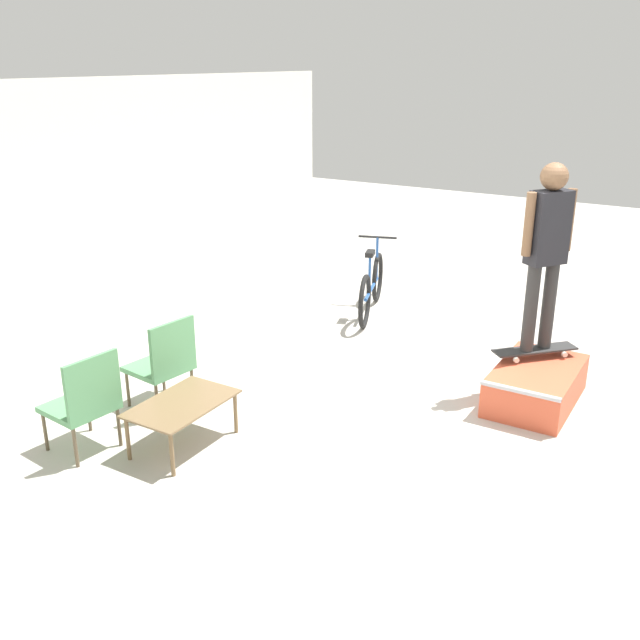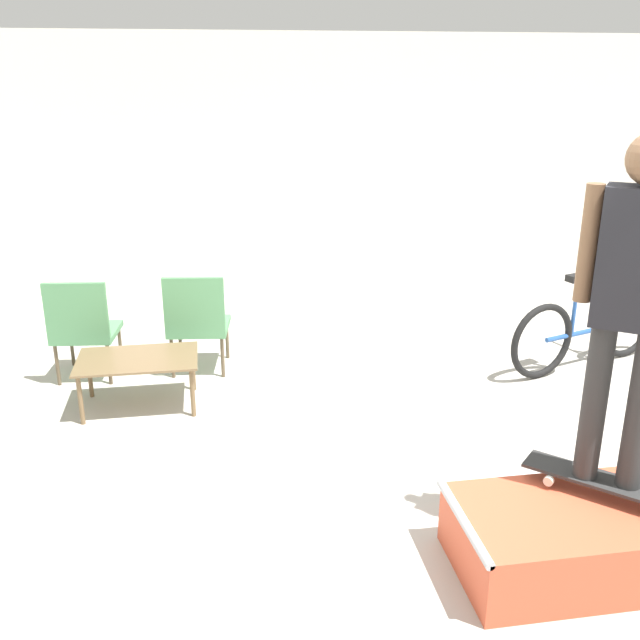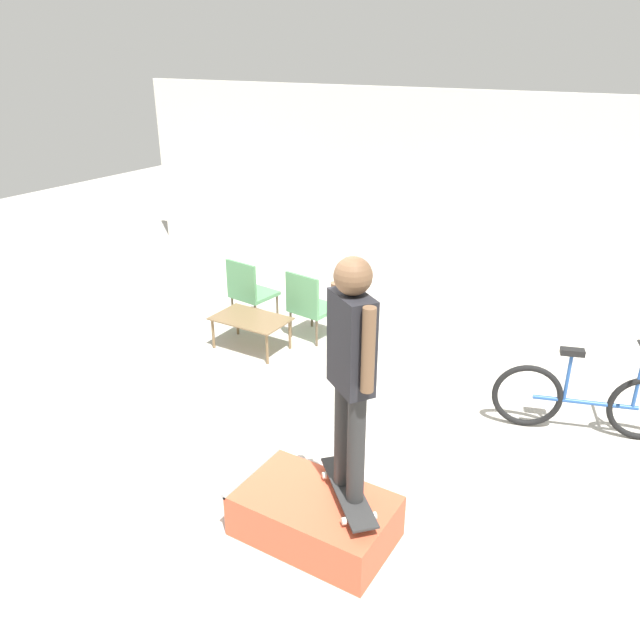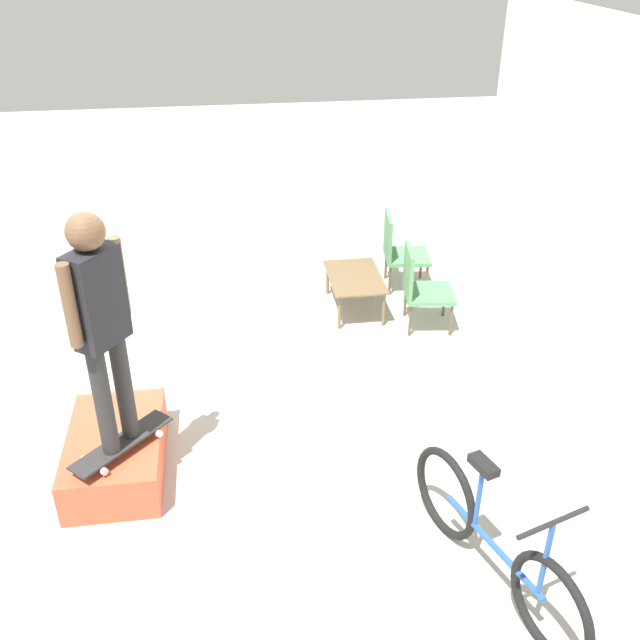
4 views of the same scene
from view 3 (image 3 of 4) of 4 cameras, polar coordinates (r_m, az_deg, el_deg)
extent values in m
plane|color=#B7B2A8|center=(6.26, -3.95, -10.81)|extent=(24.00, 24.00, 0.00)
cube|color=white|center=(9.67, 12.51, 10.99)|extent=(12.00, 0.06, 3.00)
cube|color=#DB5638|center=(5.10, -0.48, -17.48)|extent=(1.21, 0.74, 0.37)
cylinder|color=#B7B7BC|center=(5.26, -6.26, -13.60)|extent=(0.05, 0.74, 0.05)
cube|color=#2D2D2D|center=(4.91, 2.59, -15.33)|extent=(0.76, 0.75, 0.02)
cylinder|color=white|center=(4.76, 4.97, -17.38)|extent=(0.06, 0.06, 0.05)
cylinder|color=white|center=(4.71, 2.19, -17.90)|extent=(0.06, 0.06, 0.05)
cylinder|color=white|center=(5.16, 2.94, -13.60)|extent=(0.06, 0.06, 0.05)
cylinder|color=white|center=(5.10, 0.40, -14.02)|extent=(0.06, 0.06, 0.05)
cylinder|color=#2D2D2D|center=(4.71, 2.10, -10.29)|extent=(0.13, 0.13, 0.89)
cylinder|color=#2D2D2D|center=(4.55, 3.32, -11.70)|extent=(0.13, 0.13, 0.89)
cube|color=#232328|center=(4.23, 2.90, -2.10)|extent=(0.43, 0.38, 0.70)
cylinder|color=brown|center=(4.40, 1.54, -0.23)|extent=(0.09, 0.09, 0.60)
cylinder|color=brown|center=(4.02, 4.43, -2.79)|extent=(0.09, 0.09, 0.60)
sphere|color=brown|center=(4.04, 3.04, 4.04)|extent=(0.26, 0.26, 0.26)
cube|color=brown|center=(7.87, -6.35, 0.12)|extent=(0.94, 0.59, 0.02)
cylinder|color=brown|center=(8.03, -9.74, -1.23)|extent=(0.04, 0.04, 0.40)
cylinder|color=brown|center=(7.55, -4.86, -2.65)|extent=(0.04, 0.04, 0.40)
cylinder|color=brown|center=(8.37, -7.57, -0.02)|extent=(0.04, 0.04, 0.40)
cylinder|color=brown|center=(7.91, -2.77, -1.30)|extent=(0.04, 0.04, 0.40)
cylinder|color=brown|center=(8.77, -3.93, 1.17)|extent=(0.03, 0.03, 0.37)
cylinder|color=brown|center=(9.05, -6.02, 1.83)|extent=(0.03, 0.03, 0.37)
cylinder|color=brown|center=(8.47, -5.90, 0.27)|extent=(0.03, 0.03, 0.37)
cylinder|color=brown|center=(8.76, -7.99, 0.97)|extent=(0.03, 0.03, 0.37)
cube|color=#569360|center=(8.68, -6.02, 2.36)|extent=(0.58, 0.58, 0.05)
cube|color=#569360|center=(8.42, -7.22, 3.63)|extent=(0.52, 0.10, 0.50)
cylinder|color=brown|center=(8.28, 1.61, -0.18)|extent=(0.03, 0.03, 0.37)
cylinder|color=brown|center=(8.53, -0.75, 0.57)|extent=(0.03, 0.03, 0.37)
cylinder|color=brown|center=(7.97, -0.31, -1.19)|extent=(0.03, 0.03, 0.37)
cylinder|color=brown|center=(8.23, -2.69, -0.38)|extent=(0.03, 0.03, 0.37)
cube|color=#569360|center=(8.16, -0.54, 1.08)|extent=(0.58, 0.58, 0.05)
cube|color=#569360|center=(7.89, -1.65, 2.39)|extent=(0.52, 0.11, 0.50)
torus|color=black|center=(6.61, 18.41, -6.60)|extent=(0.67, 0.27, 0.69)
cylinder|color=#2856A3|center=(6.70, 23.04, -6.94)|extent=(0.94, 0.35, 0.04)
cylinder|color=#2856A3|center=(6.54, 21.71, -4.92)|extent=(0.04, 0.04, 0.50)
cube|color=black|center=(6.42, 22.09, -2.72)|extent=(0.24, 0.16, 0.06)
cylinder|color=#2856A3|center=(6.66, 27.12, -4.96)|extent=(0.04, 0.04, 0.60)
camera|label=1|loc=(8.77, -48.69, 13.88)|focal=40.00mm
camera|label=2|loc=(4.00, -52.21, 0.24)|focal=40.00mm
camera|label=4|loc=(5.02, 66.90, 14.69)|focal=40.00mm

